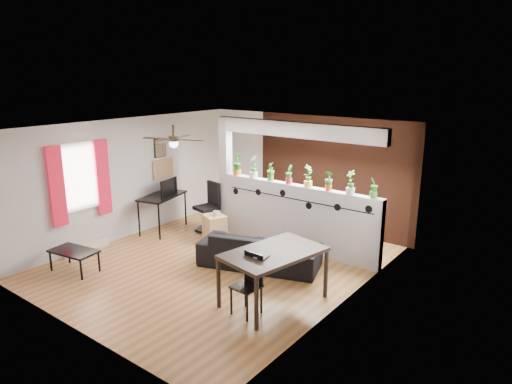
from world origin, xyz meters
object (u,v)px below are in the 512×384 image
(folding_chair, at_px, (250,278))
(office_chair, at_px, (209,210))
(sofa, at_px, (260,250))
(dining_table, at_px, (274,257))
(ceiling_fan, at_px, (174,140))
(potted_plant_0, at_px, (237,164))
(potted_plant_4, at_px, (308,175))
(potted_plant_7, at_px, (374,187))
(cube_shelf, at_px, (215,228))
(computer_desk, at_px, (162,198))
(potted_plant_3, at_px, (289,174))
(potted_plant_1, at_px, (253,166))
(potted_plant_5, at_px, (329,180))
(potted_plant_2, at_px, (271,171))
(cup, at_px, (216,213))
(potted_plant_6, at_px, (351,181))
(coffee_table, at_px, (74,252))

(folding_chair, bearing_deg, office_chair, 142.20)
(sofa, bearing_deg, dining_table, 117.41)
(ceiling_fan, distance_m, potted_plant_0, 1.94)
(potted_plant_4, bearing_deg, potted_plant_7, -0.00)
(cube_shelf, height_order, computer_desk, computer_desk)
(ceiling_fan, xyz_separation_m, potted_plant_3, (1.37, 1.80, -0.76))
(potted_plant_1, bearing_deg, potted_plant_5, 0.00)
(potted_plant_0, xyz_separation_m, potted_plant_2, (0.90, -0.00, -0.04))
(cube_shelf, height_order, cup, cup)
(potted_plant_3, relative_size, potted_plant_6, 0.85)
(potted_plant_7, height_order, coffee_table, potted_plant_7)
(potted_plant_0, bearing_deg, potted_plant_6, -0.00)
(office_chair, bearing_deg, folding_chair, -37.80)
(sofa, distance_m, cube_shelf, 1.68)
(ceiling_fan, height_order, sofa, ceiling_fan)
(sofa, xyz_separation_m, office_chair, (-2.11, 0.89, 0.18))
(potted_plant_3, height_order, cube_shelf, potted_plant_3)
(potted_plant_3, relative_size, coffee_table, 0.41)
(potted_plant_3, xyz_separation_m, sofa, (0.14, -1.16, -1.24))
(potted_plant_3, bearing_deg, potted_plant_0, 180.00)
(potted_plant_7, bearing_deg, potted_plant_1, 180.00)
(potted_plant_6, bearing_deg, potted_plant_5, 180.00)
(cup, bearing_deg, office_chair, 146.24)
(potted_plant_5, relative_size, office_chair, 0.34)
(potted_plant_6, distance_m, folding_chair, 2.83)
(potted_plant_7, relative_size, coffee_table, 0.41)
(potted_plant_2, relative_size, sofa, 0.18)
(sofa, bearing_deg, cube_shelf, -36.07)
(potted_plant_4, bearing_deg, potted_plant_3, -180.00)
(coffee_table, bearing_deg, potted_plant_5, 45.67)
(potted_plant_7, xyz_separation_m, cup, (-3.22, -0.65, -0.94))
(potted_plant_3, relative_size, potted_plant_4, 0.85)
(ceiling_fan, xyz_separation_m, computer_desk, (-1.45, 0.90, -1.55))
(sofa, bearing_deg, potted_plant_1, -66.49)
(potted_plant_5, bearing_deg, dining_table, -83.66)
(potted_plant_1, distance_m, sofa, 2.03)
(potted_plant_7, distance_m, cup, 3.42)
(computer_desk, relative_size, office_chair, 1.15)
(potted_plant_3, bearing_deg, potted_plant_4, 0.00)
(cup, bearing_deg, sofa, -18.34)
(potted_plant_4, bearing_deg, sofa, -105.20)
(potted_plant_4, bearing_deg, potted_plant_2, -180.00)
(cube_shelf, bearing_deg, folding_chair, -14.39)
(potted_plant_3, height_order, office_chair, potted_plant_3)
(ceiling_fan, height_order, coffee_table, ceiling_fan)
(potted_plant_7, height_order, sofa, potted_plant_7)
(folding_chair, bearing_deg, ceiling_fan, 161.40)
(cube_shelf, relative_size, cup, 4.17)
(potted_plant_7, bearing_deg, coffee_table, -141.18)
(potted_plant_5, bearing_deg, potted_plant_1, 180.00)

